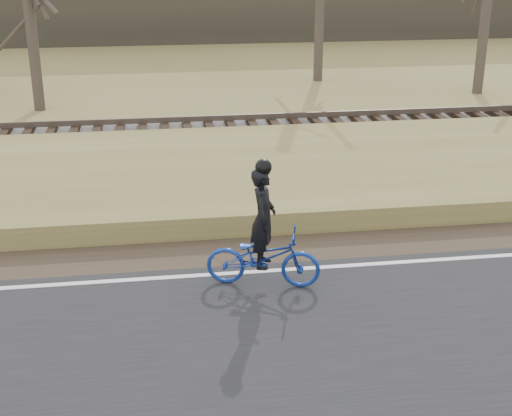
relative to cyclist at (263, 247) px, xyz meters
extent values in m
plane|color=olive|center=(-0.72, 0.27, -0.73)|extent=(120.00, 120.00, 0.00)
cube|color=black|center=(-0.72, -2.23, -0.70)|extent=(120.00, 6.00, 0.06)
cube|color=silver|center=(-0.72, 0.47, -0.66)|extent=(120.00, 0.12, 0.01)
cube|color=#473A2B|center=(-0.72, 1.47, -0.71)|extent=(120.00, 1.60, 0.04)
cube|color=olive|center=(-0.72, 4.47, -0.51)|extent=(120.00, 5.00, 0.44)
cube|color=slate|center=(-0.72, 8.27, -0.50)|extent=(120.00, 3.00, 0.45)
cube|color=black|center=(-0.72, 8.27, -0.21)|extent=(120.00, 2.40, 0.14)
cube|color=brown|center=(-0.72, 7.55, -0.06)|extent=(120.00, 0.07, 0.15)
cube|color=brown|center=(-0.72, 8.99, -0.06)|extent=(120.00, 0.07, 0.15)
imported|color=navy|center=(0.00, 0.00, -0.19)|extent=(1.94, 1.10, 0.96)
imported|color=black|center=(0.00, 0.00, 0.50)|extent=(0.53, 0.67, 1.63)
sphere|color=black|center=(0.00, 0.00, 1.33)|extent=(0.26, 0.26, 0.26)
cylinder|color=#493F35|center=(-5.30, 13.71, 2.36)|extent=(0.36, 0.36, 6.18)
camera|label=1|loc=(-1.64, -10.25, 4.62)|focal=50.00mm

